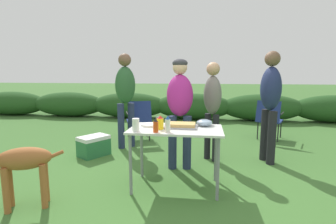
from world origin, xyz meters
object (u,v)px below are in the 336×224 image
(mayo_bottle, at_px, (168,124))
(hot_sauce_bottle, at_px, (156,126))
(standing_person_in_gray_fleece, at_px, (180,101))
(mixing_bowl, at_px, (204,123))
(spice_jar, at_px, (158,123))
(standing_person_in_navy_coat, at_px, (270,97))
(standing_person_in_dark_puffer, at_px, (125,92))
(plate_stack, at_px, (150,125))
(mustard_bottle, at_px, (160,123))
(paper_cup_stack, at_px, (136,125))
(food_tray, at_px, (181,125))
(camp_chair_near_hedge, at_px, (139,118))
(cooler_box, at_px, (94,146))
(dog, at_px, (19,163))
(folding_table, at_px, (176,135))
(standing_person_in_olive_jacket, at_px, (212,101))
(camp_chair_green_behind_table, at_px, (269,118))

(mayo_bottle, distance_m, hot_sauce_bottle, 0.13)
(standing_person_in_gray_fleece, bearing_deg, mixing_bowl, -63.19)
(mayo_bottle, bearing_deg, standing_person_in_gray_fleece, 87.39)
(mixing_bowl, xyz_separation_m, spice_jar, (-0.55, -0.21, 0.02))
(mixing_bowl, bearing_deg, standing_person_in_navy_coat, 42.91)
(standing_person_in_dark_puffer, bearing_deg, plate_stack, -106.82)
(mustard_bottle, height_order, spice_jar, mustard_bottle)
(paper_cup_stack, bearing_deg, food_tray, 31.07)
(mixing_bowl, height_order, hot_sauce_bottle, hot_sauce_bottle)
(camp_chair_near_hedge, bearing_deg, cooler_box, -135.75)
(dog, relative_size, cooler_box, 1.35)
(paper_cup_stack, height_order, mayo_bottle, mayo_bottle)
(hot_sauce_bottle, bearing_deg, folding_table, 50.02)
(spice_jar, relative_size, camp_chair_near_hedge, 0.16)
(hot_sauce_bottle, height_order, standing_person_in_gray_fleece, standing_person_in_gray_fleece)
(standing_person_in_gray_fleece, relative_size, cooler_box, 2.77)
(folding_table, xyz_separation_m, camp_chair_near_hedge, (-1.00, 2.15, -0.20))
(standing_person_in_navy_coat, distance_m, cooler_box, 2.97)
(mayo_bottle, bearing_deg, standing_person_in_olive_jacket, 68.29)
(mustard_bottle, relative_size, standing_person_in_dark_puffer, 0.10)
(mixing_bowl, bearing_deg, standing_person_in_olive_jacket, 82.44)
(standing_person_in_dark_puffer, bearing_deg, mixing_bowl, -88.36)
(paper_cup_stack, bearing_deg, mayo_bottle, 2.80)
(hot_sauce_bottle, bearing_deg, mustard_bottle, 81.45)
(hot_sauce_bottle, relative_size, standing_person_in_gray_fleece, 0.10)
(plate_stack, distance_m, camp_chair_green_behind_table, 3.19)
(paper_cup_stack, bearing_deg, mixing_bowl, 29.57)
(mayo_bottle, relative_size, spice_jar, 1.39)
(camp_chair_green_behind_table, bearing_deg, dog, -111.69)
(standing_person_in_gray_fleece, distance_m, standing_person_in_dark_puffer, 1.39)
(hot_sauce_bottle, relative_size, standing_person_in_navy_coat, 0.09)
(paper_cup_stack, bearing_deg, camp_chair_near_hedge, 103.51)
(plate_stack, relative_size, cooler_box, 0.39)
(mixing_bowl, distance_m, cooler_box, 2.12)
(mayo_bottle, distance_m, standing_person_in_navy_coat, 1.94)
(standing_person_in_dark_puffer, bearing_deg, food_tray, -97.30)
(standing_person_in_gray_fleece, bearing_deg, spice_jar, -110.17)
(dog, bearing_deg, camp_chair_near_hedge, -36.25)
(food_tray, relative_size, standing_person_in_dark_puffer, 0.23)
(mixing_bowl, relative_size, cooler_box, 0.34)
(paper_cup_stack, distance_m, cooler_box, 1.79)
(mustard_bottle, height_order, standing_person_in_gray_fleece, standing_person_in_gray_fleece)
(food_tray, xyz_separation_m, standing_person_in_gray_fleece, (-0.08, 0.70, 0.22))
(standing_person_in_olive_jacket, height_order, cooler_box, standing_person_in_olive_jacket)
(standing_person_in_gray_fleece, bearing_deg, mayo_bottle, -98.78)
(standing_person_in_gray_fleece, bearing_deg, folding_table, -94.30)
(folding_table, relative_size, camp_chair_green_behind_table, 1.32)
(camp_chair_near_hedge, height_order, cooler_box, camp_chair_near_hedge)
(standing_person_in_olive_jacket, bearing_deg, standing_person_in_navy_coat, 45.34)
(standing_person_in_navy_coat, relative_size, cooler_box, 2.98)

